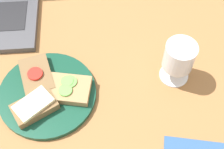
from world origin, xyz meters
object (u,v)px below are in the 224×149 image
object	(u,v)px
sandwich_with_tomato	(37,76)
sandwich_with_cheese	(34,106)
plate	(47,94)
sandwich_with_cucumber	(67,89)
wine_glass	(179,58)

from	to	relation	value
sandwich_with_tomato	sandwich_with_cheese	distance (cm)	8.91
plate	sandwich_with_cucumber	world-z (taller)	sandwich_with_cucumber
sandwich_with_tomato	wine_glass	world-z (taller)	wine_glass
sandwich_with_cheese	sandwich_with_cucumber	xyz separation A→B (cm)	(7.73, 4.51, -0.37)
sandwich_with_tomato	wine_glass	distance (cm)	35.79
sandwich_with_tomato	sandwich_with_cucumber	world-z (taller)	sandwich_with_tomato
plate	sandwich_with_cheese	size ratio (longest dim) A/B	2.04
sandwich_with_cucumber	wine_glass	xyz separation A→B (cm)	(27.64, 3.45, 5.29)
sandwich_with_tomato	sandwich_with_cucumber	distance (cm)	8.90
sandwich_with_cheese	wine_glass	distance (cm)	36.59
plate	wine_glass	bearing A→B (deg)	6.09
sandwich_with_cheese	sandwich_with_cucumber	size ratio (longest dim) A/B	0.95
sandwich_with_tomato	sandwich_with_cucumber	size ratio (longest dim) A/B	1.01
plate	sandwich_with_cucumber	size ratio (longest dim) A/B	1.94
sandwich_with_cucumber	sandwich_with_tomato	bearing A→B (deg)	150.49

